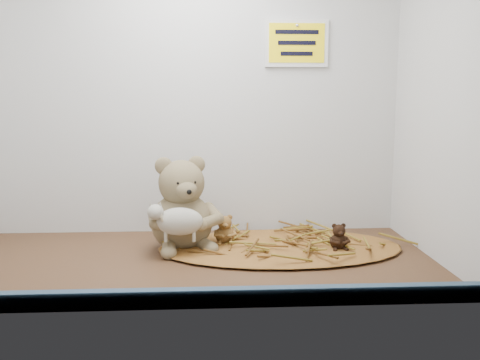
{
  "coord_description": "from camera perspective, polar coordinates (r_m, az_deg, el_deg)",
  "views": [
    {
      "loc": [
        4.86,
        -126.66,
        40.1
      ],
      "look_at": [
        12.29,
        3.55,
        19.48
      ],
      "focal_mm": 40.0,
      "sensor_mm": 36.0,
      "label": 1
    }
  ],
  "objects": [
    {
      "name": "wall_sign",
      "position": [
        1.59,
        6.05,
        14.32
      ],
      "size": [
        16.0,
        1.2,
        11.0
      ],
      "primitive_type": "cube",
      "color": "yellow",
      "rests_on": "back_wall"
    },
    {
      "name": "straw_bed",
      "position": [
        1.42,
        4.33,
        -7.12
      ],
      "size": [
        64.3,
        37.34,
        1.24
      ],
      "primitive_type": "ellipsoid",
      "color": "brown",
      "rests_on": "shelf_floor"
    },
    {
      "name": "mini_teddy_tan",
      "position": [
        1.44,
        -1.64,
        -5.12
      ],
      "size": [
        6.57,
        6.89,
        7.68
      ],
      "primitive_type": null,
      "rotation": [
        0.0,
        0.0,
        0.06
      ],
      "color": "olive",
      "rests_on": "straw_bed"
    },
    {
      "name": "toy_lamb",
      "position": [
        1.34,
        -6.45,
        -4.42
      ],
      "size": [
        15.1,
        9.21,
        9.75
      ],
      "primitive_type": null,
      "color": "#B1AF9F",
      "rests_on": "main_teddy"
    },
    {
      "name": "mini_teddy_brown",
      "position": [
        1.41,
        10.48,
        -5.79
      ],
      "size": [
        5.7,
        5.99,
        6.72
      ],
      "primitive_type": null,
      "rotation": [
        0.0,
        0.0,
        0.05
      ],
      "color": "black",
      "rests_on": "straw_bed"
    },
    {
      "name": "main_teddy",
      "position": [
        1.41,
        -6.28,
        -2.43
      ],
      "size": [
        24.91,
        25.64,
        24.45
      ],
      "primitive_type": null,
      "rotation": [
        0.0,
        0.0,
        0.29
      ],
      "color": "#92825A",
      "rests_on": "shelf_floor"
    },
    {
      "name": "front_rail",
      "position": [
        1.05,
        -5.82,
        -12.41
      ],
      "size": [
        119.28,
        2.2,
        3.6
      ],
      "primitive_type": "cube",
      "color": "#364F68",
      "rests_on": "shelf_floor"
    },
    {
      "name": "alcove_shell",
      "position": [
        1.36,
        -5.41,
        11.01
      ],
      "size": [
        120.4,
        60.2,
        90.4
      ],
      "color": "#3A2314",
      "rests_on": "ground"
    }
  ]
}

